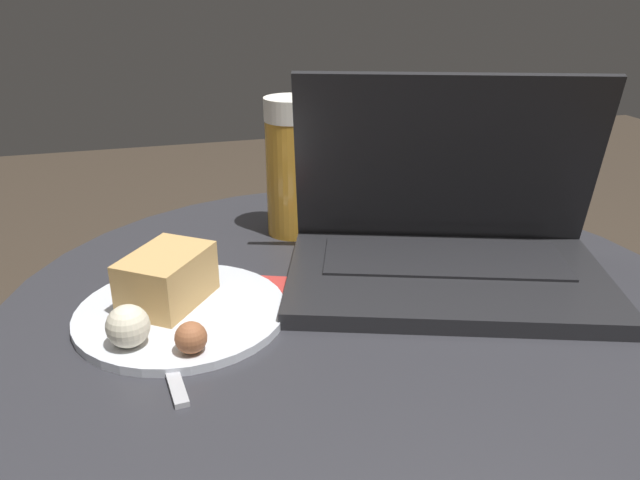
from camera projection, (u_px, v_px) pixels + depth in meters
name	position (u px, v px, depth m)	size (l,w,h in m)	color
table	(354.00, 390.00, 0.72)	(0.75, 0.75, 0.57)	#515156
napkin	(208.00, 299.00, 0.66)	(0.20, 0.17, 0.00)	#B7332D
laptop	(446.00, 237.00, 0.70)	(0.40, 0.32, 0.22)	#232326
beer_glass	(292.00, 167.00, 0.81)	(0.07, 0.07, 0.18)	gold
snack_plate	(172.00, 300.00, 0.63)	(0.21, 0.21, 0.06)	silver
fork	(162.00, 341.00, 0.59)	(0.04, 0.18, 0.00)	#B2B2B7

